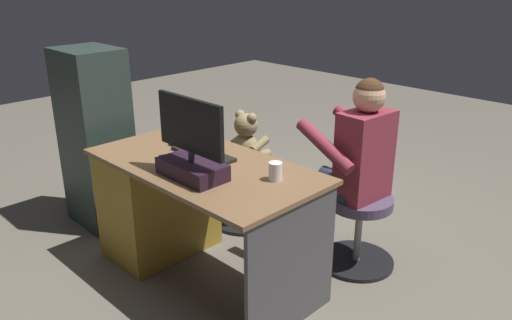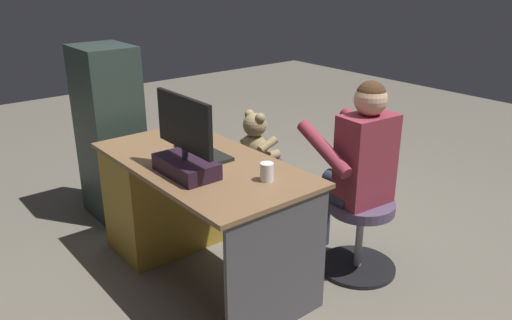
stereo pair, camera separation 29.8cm
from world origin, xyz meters
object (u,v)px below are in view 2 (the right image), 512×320
(tv_remote, at_px, (173,153))
(cup, at_px, (267,172))
(keyboard, at_px, (203,152))
(visitor_chair, at_px, (360,230))
(monitor, at_px, (185,151))
(person, at_px, (354,161))
(computer_mouse, at_px, (180,139))
(office_chair_teddy, at_px, (255,188))
(desk, at_px, (172,195))
(teddy_bear, at_px, (256,139))

(tv_remote, bearing_deg, cup, -140.57)
(keyboard, xyz_separation_m, visitor_chair, (-0.65, -0.67, -0.47))
(monitor, distance_m, person, 0.99)
(computer_mouse, xyz_separation_m, tv_remote, (-0.17, 0.15, -0.01))
(office_chair_teddy, distance_m, person, 0.93)
(cup, xyz_separation_m, person, (-0.03, -0.63, -0.09))
(computer_mouse, height_order, tv_remote, computer_mouse)
(desk, height_order, computer_mouse, computer_mouse)
(desk, xyz_separation_m, monitor, (-0.46, 0.16, 0.46))
(office_chair_teddy, height_order, teddy_bear, teddy_bear)
(teddy_bear, height_order, person, person)
(tv_remote, xyz_separation_m, visitor_chair, (-0.74, -0.81, -0.47))
(cup, xyz_separation_m, office_chair_teddy, (0.79, -0.56, -0.52))
(teddy_bear, relative_size, person, 0.31)
(monitor, distance_m, tv_remote, 0.34)
(computer_mouse, bearing_deg, monitor, 152.21)
(computer_mouse, xyz_separation_m, office_chair_teddy, (-0.01, -0.58, -0.50))
(office_chair_teddy, bearing_deg, visitor_chair, -175.08)
(office_chair_teddy, xyz_separation_m, teddy_bear, (0.00, -0.01, 0.37))
(keyboard, height_order, teddy_bear, teddy_bear)
(computer_mouse, height_order, person, person)
(office_chair_teddy, distance_m, visitor_chair, 0.91)
(cup, bearing_deg, tv_remote, 15.29)
(computer_mouse, height_order, office_chair_teddy, computer_mouse)
(monitor, distance_m, computer_mouse, 0.55)
(desk, height_order, visitor_chair, desk)
(desk, distance_m, cup, 0.89)
(cup, relative_size, office_chair_teddy, 0.18)
(monitor, xyz_separation_m, cup, (-0.33, -0.27, -0.08))
(monitor, bearing_deg, desk, -18.95)
(visitor_chair, bearing_deg, tv_remote, 47.50)
(desk, xyz_separation_m, visitor_chair, (-0.91, -0.75, -0.12))
(desk, bearing_deg, teddy_bear, -90.28)
(desk, bearing_deg, computer_mouse, -82.88)
(teddy_bear, height_order, visitor_chair, teddy_bear)
(computer_mouse, relative_size, teddy_bear, 0.26)
(tv_remote, bearing_deg, computer_mouse, -17.54)
(monitor, distance_m, office_chair_teddy, 1.13)
(monitor, bearing_deg, cup, -140.87)
(tv_remote, relative_size, teddy_bear, 0.41)
(cup, xyz_separation_m, visitor_chair, (-0.11, -0.64, -0.50))
(keyboard, height_order, cup, cup)
(person, bearing_deg, monitor, 68.05)
(desk, distance_m, keyboard, 0.44)
(monitor, xyz_separation_m, visitor_chair, (-0.44, -0.91, -0.59))
(person, bearing_deg, teddy_bear, 4.10)
(teddy_bear, bearing_deg, computer_mouse, 88.57)
(monitor, height_order, person, person)
(cup, xyz_separation_m, tv_remote, (0.63, 0.17, -0.04))
(keyboard, distance_m, cup, 0.54)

